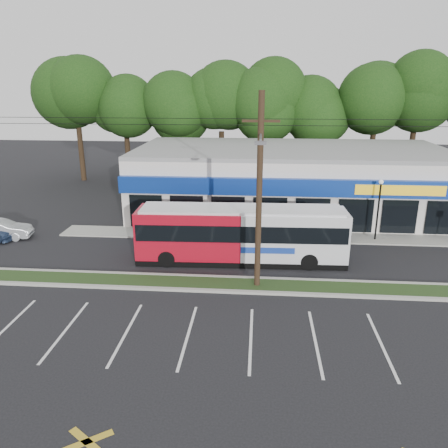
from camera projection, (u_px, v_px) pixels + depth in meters
name	position (u px, v px, depth m)	size (l,w,h in m)	color
ground	(198.00, 293.00, 22.47)	(120.00, 120.00, 0.00)	black
grass_strip	(201.00, 283.00, 23.40)	(40.00, 1.60, 0.12)	#223616
curb_south	(199.00, 290.00, 22.59)	(40.00, 0.25, 0.14)	#9E9E93
curb_north	(203.00, 277.00, 24.21)	(40.00, 0.25, 0.14)	#9E9E93
sidewalk	(287.00, 236.00, 30.60)	(32.00, 2.20, 0.10)	#9E9E93
strip_mall	(290.00, 179.00, 36.32)	(25.00, 12.55, 5.30)	beige
utility_pole	(256.00, 187.00, 21.46)	(50.00, 2.77, 10.00)	black
lamp_post	(379.00, 203.00, 29.14)	(0.30, 0.30, 4.25)	black
tree_line	(271.00, 102.00, 44.22)	(46.76, 6.76, 11.83)	black
metrobus	(241.00, 233.00, 26.04)	(12.49, 3.00, 3.34)	#AA0D1E
car_dark	(314.00, 229.00, 29.76)	(1.86, 4.61, 1.57)	black
car_silver	(0.00, 230.00, 30.05)	(1.42, 4.08, 1.35)	#B0B4B8
pedestrian_a	(266.00, 233.00, 28.72)	(0.64, 0.42, 1.75)	silver
pedestrian_b	(264.00, 239.00, 27.68)	(0.83, 0.64, 1.70)	beige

